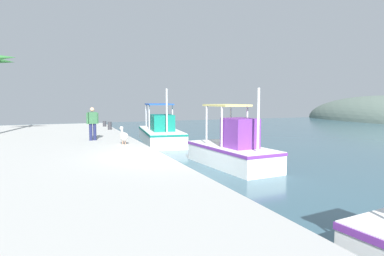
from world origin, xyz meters
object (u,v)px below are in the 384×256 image
(fishing_boat_nearest, at_px, (161,133))
(fisherman_standing, at_px, (93,122))
(pelican, at_px, (124,136))
(mooring_bollard_nearest, at_px, (105,124))
(fishing_boat_second, at_px, (233,150))
(mooring_bollard_second, at_px, (110,126))

(fishing_boat_nearest, bearing_deg, fisherman_standing, -54.05)
(pelican, xyz_separation_m, mooring_bollard_nearest, (-10.54, 0.47, -0.20))
(mooring_bollard_nearest, bearing_deg, fishing_boat_nearest, 29.71)
(fishing_boat_nearest, bearing_deg, fishing_boat_second, 5.06)
(fisherman_standing, bearing_deg, pelican, 28.55)
(fishing_boat_second, bearing_deg, fishing_boat_nearest, -174.94)
(fishing_boat_second, xyz_separation_m, fisherman_standing, (-4.97, -5.28, 1.02))
(fisherman_standing, bearing_deg, mooring_bollard_second, 163.88)
(pelican, bearing_deg, mooring_bollard_second, 176.53)
(mooring_bollard_nearest, bearing_deg, fishing_boat_second, 15.25)
(pelican, height_order, fisherman_standing, fisherman_standing)
(fishing_boat_nearest, distance_m, pelican, 6.43)
(mooring_bollard_second, bearing_deg, fishing_boat_nearest, 51.09)
(fishing_boat_nearest, bearing_deg, mooring_bollard_second, -128.91)
(fishing_boat_second, relative_size, mooring_bollard_nearest, 12.04)
(fisherman_standing, xyz_separation_m, mooring_bollard_second, (-5.65, 1.63, -0.66))
(fishing_boat_nearest, distance_m, fishing_boat_second, 8.30)
(fisherman_standing, bearing_deg, fishing_boat_nearest, 125.95)
(fishing_boat_second, bearing_deg, pelican, -124.51)
(pelican, height_order, mooring_bollard_nearest, pelican)
(mooring_bollard_second, bearing_deg, fishing_boat_second, 18.96)
(pelican, relative_size, mooring_bollard_nearest, 2.36)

